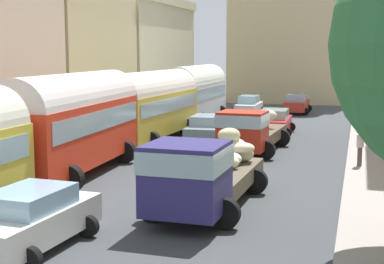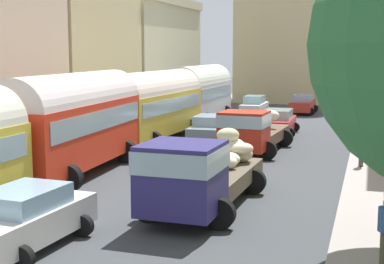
{
  "view_description": "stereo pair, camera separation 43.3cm",
  "coord_description": "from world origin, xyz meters",
  "px_view_note": "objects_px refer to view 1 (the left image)",
  "views": [
    {
      "loc": [
        6.44,
        -5.16,
        5.0
      ],
      "look_at": [
        0.0,
        16.83,
        1.76
      ],
      "focal_mm": 53.64,
      "sensor_mm": 36.0,
      "label": 1
    },
    {
      "loc": [
        6.85,
        -5.04,
        5.0
      ],
      "look_at": [
        0.0,
        16.83,
        1.76
      ],
      "focal_mm": 53.64,
      "sensor_mm": 36.0,
      "label": 2
    }
  ],
  "objects_px": {
    "parked_bus_3": "(196,91)",
    "parked_bus_1": "(73,119)",
    "cargo_truck_1": "(250,131)",
    "car_3": "(207,128)",
    "car_2": "(30,219)",
    "car_1": "(297,104)",
    "parked_bus_2": "(151,103)",
    "car_0": "(274,122)",
    "cargo_truck_0": "(202,173)",
    "pedestrian_2": "(360,146)",
    "pedestrian_3": "(365,121)",
    "car_4": "(249,106)"
  },
  "relations": [
    {
      "from": "parked_bus_3",
      "to": "parked_bus_1",
      "type": "bearing_deg",
      "value": -90.0
    },
    {
      "from": "cargo_truck_1",
      "to": "car_3",
      "type": "xyz_separation_m",
      "value": [
        -2.99,
        3.22,
        -0.42
      ]
    },
    {
      "from": "car_2",
      "to": "car_1",
      "type": "bearing_deg",
      "value": 84.98
    },
    {
      "from": "parked_bus_2",
      "to": "cargo_truck_1",
      "type": "height_order",
      "value": "parked_bus_2"
    },
    {
      "from": "parked_bus_1",
      "to": "car_3",
      "type": "xyz_separation_m",
      "value": [
        3.0,
        9.84,
        -1.54
      ]
    },
    {
      "from": "parked_bus_3",
      "to": "car_0",
      "type": "distance_m",
      "value": 7.61
    },
    {
      "from": "parked_bus_1",
      "to": "car_1",
      "type": "relative_size",
      "value": 2.12
    },
    {
      "from": "cargo_truck_0",
      "to": "car_1",
      "type": "distance_m",
      "value": 30.08
    },
    {
      "from": "car_1",
      "to": "car_3",
      "type": "height_order",
      "value": "car_1"
    },
    {
      "from": "cargo_truck_0",
      "to": "car_3",
      "type": "relative_size",
      "value": 1.66
    },
    {
      "from": "car_3",
      "to": "pedestrian_2",
      "type": "xyz_separation_m",
      "value": [
        8.16,
        -5.42,
        0.25
      ]
    },
    {
      "from": "cargo_truck_1",
      "to": "pedestrian_2",
      "type": "height_order",
      "value": "cargo_truck_1"
    },
    {
      "from": "car_2",
      "to": "car_3",
      "type": "height_order",
      "value": "car_2"
    },
    {
      "from": "car_1",
      "to": "pedestrian_3",
      "type": "bearing_deg",
      "value": -66.78
    },
    {
      "from": "cargo_truck_0",
      "to": "car_1",
      "type": "bearing_deg",
      "value": 90.55
    },
    {
      "from": "cargo_truck_0",
      "to": "car_4",
      "type": "distance_m",
      "value": 27.35
    },
    {
      "from": "car_3",
      "to": "cargo_truck_0",
      "type": "bearing_deg",
      "value": -75.84
    },
    {
      "from": "pedestrian_3",
      "to": "car_4",
      "type": "bearing_deg",
      "value": 132.94
    },
    {
      "from": "parked_bus_2",
      "to": "cargo_truck_0",
      "type": "distance_m",
      "value": 14.53
    },
    {
      "from": "car_0",
      "to": "parked_bus_2",
      "type": "bearing_deg",
      "value": -142.25
    },
    {
      "from": "cargo_truck_0",
      "to": "pedestrian_2",
      "type": "distance_m",
      "value": 9.61
    },
    {
      "from": "cargo_truck_0",
      "to": "cargo_truck_1",
      "type": "distance_m",
      "value": 10.6
    },
    {
      "from": "car_0",
      "to": "cargo_truck_1",
      "type": "bearing_deg",
      "value": -91.31
    },
    {
      "from": "car_4",
      "to": "cargo_truck_1",
      "type": "bearing_deg",
      "value": -79.2
    },
    {
      "from": "cargo_truck_1",
      "to": "car_0",
      "type": "relative_size",
      "value": 1.57
    },
    {
      "from": "car_0",
      "to": "parked_bus_1",
      "type": "bearing_deg",
      "value": -114.08
    },
    {
      "from": "car_2",
      "to": "car_4",
      "type": "bearing_deg",
      "value": 90.6
    },
    {
      "from": "car_1",
      "to": "car_4",
      "type": "bearing_deg",
      "value": -138.44
    },
    {
      "from": "parked_bus_1",
      "to": "parked_bus_2",
      "type": "height_order",
      "value": "parked_bus_1"
    },
    {
      "from": "car_3",
      "to": "parked_bus_2",
      "type": "bearing_deg",
      "value": -164.28
    },
    {
      "from": "cargo_truck_0",
      "to": "car_4",
      "type": "xyz_separation_m",
      "value": [
        -3.65,
        27.1,
        -0.5
      ]
    },
    {
      "from": "car_2",
      "to": "parked_bus_3",
      "type": "bearing_deg",
      "value": 96.86
    },
    {
      "from": "cargo_truck_1",
      "to": "pedestrian_2",
      "type": "relative_size",
      "value": 3.96
    },
    {
      "from": "parked_bus_1",
      "to": "pedestrian_3",
      "type": "bearing_deg",
      "value": 50.53
    },
    {
      "from": "car_4",
      "to": "car_1",
      "type": "bearing_deg",
      "value": 41.56
    },
    {
      "from": "cargo_truck_0",
      "to": "parked_bus_3",
      "type": "bearing_deg",
      "value": 106.44
    },
    {
      "from": "car_3",
      "to": "pedestrian_3",
      "type": "relative_size",
      "value": 2.48
    },
    {
      "from": "car_4",
      "to": "pedestrian_3",
      "type": "bearing_deg",
      "value": -47.06
    },
    {
      "from": "car_0",
      "to": "car_2",
      "type": "relative_size",
      "value": 1.0
    },
    {
      "from": "parked_bus_1",
      "to": "cargo_truck_0",
      "type": "relative_size",
      "value": 1.28
    },
    {
      "from": "car_4",
      "to": "parked_bus_2",
      "type": "bearing_deg",
      "value": -101.35
    },
    {
      "from": "cargo_truck_1",
      "to": "pedestrian_3",
      "type": "distance_m",
      "value": 9.09
    },
    {
      "from": "parked_bus_2",
      "to": "car_2",
      "type": "distance_m",
      "value": 17.68
    },
    {
      "from": "cargo_truck_0",
      "to": "pedestrian_2",
      "type": "xyz_separation_m",
      "value": [
        4.67,
        8.4,
        -0.28
      ]
    },
    {
      "from": "parked_bus_2",
      "to": "pedestrian_2",
      "type": "xyz_separation_m",
      "value": [
        11.15,
        -4.57,
        -1.15
      ]
    },
    {
      "from": "parked_bus_1",
      "to": "cargo_truck_0",
      "type": "xyz_separation_m",
      "value": [
        6.48,
        -3.97,
        -1.0
      ]
    },
    {
      "from": "car_2",
      "to": "pedestrian_3",
      "type": "distance_m",
      "value": 23.71
    },
    {
      "from": "car_4",
      "to": "pedestrian_2",
      "type": "height_order",
      "value": "pedestrian_2"
    },
    {
      "from": "car_0",
      "to": "car_2",
      "type": "distance_m",
      "value": 22.3
    },
    {
      "from": "car_0",
      "to": "pedestrian_3",
      "type": "height_order",
      "value": "pedestrian_3"
    }
  ]
}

